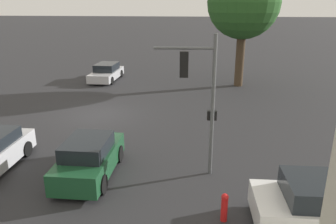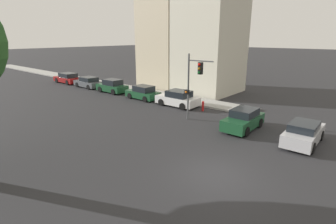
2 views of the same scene
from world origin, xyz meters
The scene contains 7 objects.
ground_plane centered at (0.00, 0.00, 0.00)m, with size 300.00×300.00×0.00m, color #28282B.
street_tree centered at (-8.15, 8.77, 6.23)m, with size 5.35×5.35×8.96m.
traffic_signal centered at (6.32, 5.91, 3.39)m, with size 0.63×2.27×5.27m.
crossing_car_0 centered at (7.00, 1.92, 0.72)m, with size 3.92×1.86×1.52m.
crossing_car_2 centered at (-8.91, -2.17, 0.66)m, with size 4.56×2.02×1.40m.
parked_car_0 centered at (9.16, 9.69, 0.72)m, with size 2.14×4.22×1.52m.
fire_hydrant centered at (9.20, 6.81, 0.49)m, with size 0.22×0.22×0.92m.
Camera 1 is at (17.66, 6.08, 6.22)m, focal length 35.00 mm.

